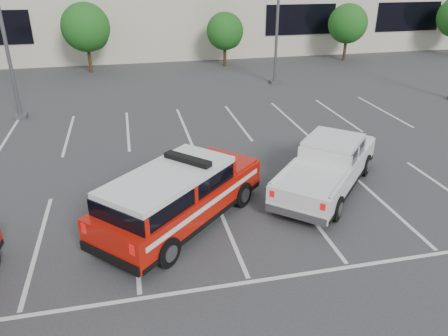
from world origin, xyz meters
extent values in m
plane|color=#333336|center=(0.00, 0.00, 0.00)|extent=(120.00, 120.00, 0.00)
cube|color=silver|center=(0.00, 4.50, 0.01)|extent=(23.00, 15.00, 0.01)
cube|color=beige|center=(0.00, 32.00, 4.00)|extent=(60.00, 15.00, 8.00)
cylinder|color=#3F2B19|center=(-5.00, 22.00, 0.92)|extent=(0.24, 0.24, 1.84)
sphere|color=#165416|center=(-5.00, 22.00, 3.16)|extent=(3.37, 3.37, 3.37)
sphere|color=#165416|center=(-4.60, 22.20, 2.65)|extent=(2.24, 2.24, 2.24)
cylinder|color=#3F2B19|center=(5.00, 22.00, 0.76)|extent=(0.24, 0.24, 1.51)
sphere|color=#165416|center=(5.00, 22.00, 2.60)|extent=(2.77, 2.77, 2.77)
sphere|color=#165416|center=(5.40, 22.20, 2.18)|extent=(1.85, 1.85, 1.85)
cylinder|color=#3F2B19|center=(15.00, 22.00, 0.84)|extent=(0.24, 0.24, 1.67)
sphere|color=#165416|center=(15.00, 22.00, 2.88)|extent=(3.07, 3.07, 3.07)
sphere|color=#165416|center=(15.40, 22.20, 2.42)|extent=(2.05, 2.05, 2.05)
cube|color=#59595E|center=(-8.00, 12.00, 0.10)|extent=(0.60, 0.60, 0.20)
cylinder|color=#59595E|center=(-8.00, 12.00, 5.00)|extent=(0.18, 0.18, 10.00)
cube|color=#59595E|center=(7.00, 16.00, 0.10)|extent=(0.60, 0.60, 0.20)
cylinder|color=#59595E|center=(7.00, 16.00, 5.00)|extent=(0.18, 0.18, 10.00)
cube|color=#AB1208|center=(-1.27, 0.29, 0.81)|extent=(5.67, 5.57, 0.89)
cube|color=black|center=(-1.65, -0.08, 1.48)|extent=(4.33, 4.27, 0.47)
cube|color=silver|center=(-1.65, -0.08, 1.80)|extent=(4.24, 4.18, 0.17)
cube|color=black|center=(-0.99, 0.55, 1.97)|extent=(1.30, 1.34, 0.16)
cube|color=silver|center=(3.91, 1.35, 0.75)|extent=(5.29, 5.54, 0.83)
cube|color=black|center=(4.26, 1.73, 1.38)|extent=(2.69, 2.71, 0.43)
cube|color=silver|center=(4.26, 1.73, 1.67)|extent=(2.64, 2.65, 0.16)
camera|label=1|loc=(-2.52, -11.13, 7.20)|focal=35.00mm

